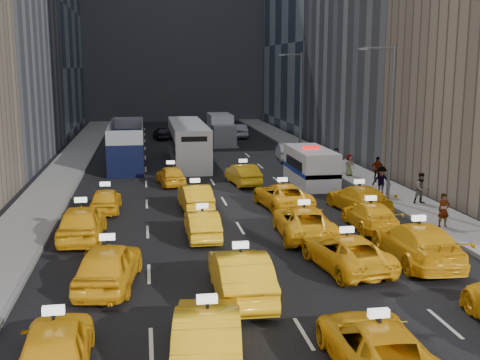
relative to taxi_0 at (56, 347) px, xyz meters
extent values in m
plane|color=black|center=(6.92, 5.33, -0.77)|extent=(160.00, 160.00, 0.00)
cube|color=gray|center=(-3.58, 30.33, -0.70)|extent=(3.00, 90.00, 0.15)
cube|color=gray|center=(17.42, 30.33, -0.70)|extent=(3.00, 90.00, 0.15)
cube|color=slate|center=(-2.13, 30.33, -0.68)|extent=(0.15, 90.00, 0.18)
cube|color=slate|center=(15.97, 30.33, -0.68)|extent=(0.15, 90.00, 0.18)
cylinder|color=#595B60|center=(16.22, 17.33, 3.73)|extent=(0.20, 0.20, 9.00)
cylinder|color=#595B60|center=(15.32, 17.33, 8.03)|extent=(1.80, 0.12, 0.12)
cube|color=slate|center=(14.42, 17.33, 7.98)|extent=(0.50, 0.22, 0.12)
cylinder|color=#595B60|center=(16.22, 37.33, 3.73)|extent=(0.20, 0.20, 9.00)
cylinder|color=#595B60|center=(15.32, 37.33, 8.03)|extent=(1.80, 0.12, 0.12)
cube|color=slate|center=(14.42, 37.33, 7.98)|extent=(0.50, 0.22, 0.12)
imported|color=yellow|center=(0.00, 0.00, 0.00)|extent=(1.99, 4.59, 1.54)
imported|color=yellow|center=(3.90, -0.06, 0.04)|extent=(2.27, 5.09, 1.62)
imported|color=yellow|center=(8.21, -1.14, -0.07)|extent=(2.44, 5.07, 1.39)
imported|color=yellow|center=(0.99, 6.20, 0.05)|extent=(2.58, 5.04, 1.64)
imported|color=yellow|center=(5.51, 4.42, 0.06)|extent=(1.80, 5.07, 1.67)
imported|color=yellow|center=(10.07, 6.73, -0.09)|extent=(2.89, 5.18, 1.37)
imported|color=yellow|center=(13.15, 7.01, 0.05)|extent=(2.54, 5.73, 1.64)
imported|color=yellow|center=(-0.53, 12.44, 0.06)|extent=(2.05, 4.91, 1.66)
imported|color=yellow|center=(4.92, 11.79, -0.11)|extent=(1.44, 4.05, 1.33)
imported|color=yellow|center=(9.59, 11.35, -0.05)|extent=(2.73, 5.31, 1.43)
imported|color=yellow|center=(13.16, 12.18, -0.11)|extent=(2.02, 4.62, 1.32)
imported|color=yellow|center=(0.22, 17.78, -0.11)|extent=(1.64, 3.93, 1.33)
imported|color=yellow|center=(5.07, 17.47, -0.05)|extent=(1.79, 4.45, 1.44)
imported|color=yellow|center=(9.94, 17.22, -0.08)|extent=(2.86, 5.22, 1.39)
imported|color=yellow|center=(13.83, 15.59, -0.04)|extent=(2.65, 5.28, 1.47)
imported|color=yellow|center=(4.07, 24.70, -0.11)|extent=(2.07, 4.07, 1.33)
imported|color=yellow|center=(8.85, 24.15, -0.07)|extent=(1.99, 4.39, 1.40)
cube|color=silver|center=(13.32, 23.45, 0.44)|extent=(3.03, 6.29, 2.42)
cylinder|color=black|center=(12.31, 21.32, -0.29)|extent=(0.28, 0.97, 0.97)
cylinder|color=black|center=(14.32, 21.32, -0.29)|extent=(0.28, 0.97, 0.97)
cylinder|color=black|center=(12.31, 25.58, -0.29)|extent=(0.28, 0.97, 0.97)
cylinder|color=black|center=(14.32, 25.58, -0.29)|extent=(0.28, 0.97, 0.97)
cube|color=navy|center=(13.32, 23.45, 0.28)|extent=(3.07, 6.30, 0.28)
cube|color=red|center=(13.32, 23.45, 1.74)|extent=(1.14, 0.52, 0.18)
cube|color=black|center=(1.00, 33.40, 0.90)|extent=(3.06, 11.58, 3.34)
cylinder|color=black|center=(-0.15, 28.55, -0.22)|extent=(0.28, 1.10, 1.10)
cylinder|color=black|center=(2.16, 28.55, -0.22)|extent=(0.28, 1.10, 1.10)
cylinder|color=black|center=(-0.15, 38.24, -0.22)|extent=(0.28, 1.10, 1.10)
cylinder|color=black|center=(2.16, 38.24, -0.22)|extent=(0.28, 1.10, 1.10)
cube|color=silver|center=(5.90, 33.95, 0.87)|extent=(3.66, 12.91, 3.29)
cylinder|color=black|center=(4.72, 28.49, -0.22)|extent=(0.28, 1.10, 1.10)
cylinder|color=black|center=(7.07, 28.49, -0.22)|extent=(0.28, 1.10, 1.10)
cylinder|color=black|center=(4.72, 39.42, -0.22)|extent=(0.28, 1.10, 1.10)
cylinder|color=black|center=(7.07, 39.42, -0.22)|extent=(0.28, 1.10, 1.10)
cube|color=silver|center=(10.07, 45.29, 0.74)|extent=(3.10, 6.83, 3.01)
cylinder|color=black|center=(9.09, 42.89, -0.22)|extent=(0.28, 1.10, 1.10)
cylinder|color=black|center=(11.05, 42.89, -0.22)|extent=(0.28, 1.10, 1.10)
cylinder|color=black|center=(9.09, 47.68, -0.22)|extent=(0.28, 1.10, 1.10)
cylinder|color=black|center=(11.05, 47.68, -0.22)|extent=(0.28, 1.10, 1.10)
imported|color=#B0B2B8|center=(14.25, 33.95, -0.04)|extent=(2.01, 4.59, 1.47)
imported|color=black|center=(0.68, 44.95, 0.02)|extent=(2.74, 5.76, 1.59)
imported|color=slate|center=(8.44, 49.74, -0.09)|extent=(2.02, 4.76, 1.37)
imported|color=black|center=(4.29, 50.27, -0.09)|extent=(2.07, 4.15, 1.36)
imported|color=#9FA2A6|center=(12.70, 50.67, -0.03)|extent=(1.65, 4.55, 1.49)
imported|color=gray|center=(16.62, 11.48, 0.20)|extent=(0.60, 0.40, 1.64)
imported|color=gray|center=(17.82, 16.39, 0.26)|extent=(0.88, 0.53, 1.75)
imported|color=gray|center=(16.40, 18.77, 0.26)|extent=(1.19, 0.62, 1.77)
imported|color=gray|center=(17.82, 23.01, 0.22)|extent=(1.02, 0.53, 1.69)
imported|color=gray|center=(16.72, 25.44, 0.14)|extent=(0.82, 0.56, 1.52)
imported|color=gray|center=(16.43, 27.56, 0.22)|extent=(1.60, 0.65, 1.67)
camera|label=1|loc=(2.41, -14.88, 7.08)|focal=45.00mm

